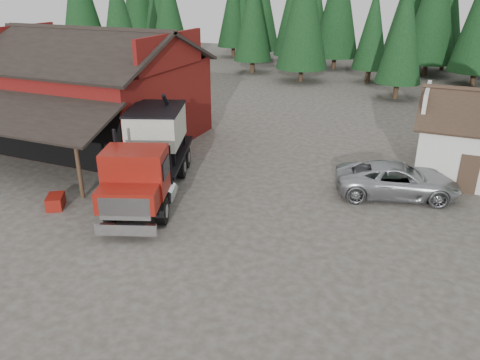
% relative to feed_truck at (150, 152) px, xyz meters
% --- Properties ---
extents(ground, '(120.00, 120.00, 0.00)m').
position_rel_feed_truck_xyz_m(ground, '(2.81, -4.03, -2.09)').
color(ground, '#423B34').
rests_on(ground, ground).
extents(red_barn, '(12.80, 13.63, 7.18)m').
position_rel_feed_truck_xyz_m(red_barn, '(-8.19, 5.87, 0.61)').
color(red_barn, maroon).
rests_on(red_barn, ground).
extents(conifer_backdrop, '(76.00, 16.00, 16.00)m').
position_rel_feed_truck_xyz_m(conifer_backdrop, '(2.81, 37.97, -2.09)').
color(conifer_backdrop, black).
rests_on(conifer_backdrop, ground).
extents(near_pine_a, '(4.40, 4.40, 11.40)m').
position_rel_feed_truck_xyz_m(near_pine_a, '(-19.19, 23.97, 4.31)').
color(near_pine_a, '#382619').
rests_on(near_pine_a, ground).
extents(near_pine_b, '(3.96, 3.96, 10.40)m').
position_rel_feed_truck_xyz_m(near_pine_b, '(8.81, 25.97, 3.80)').
color(near_pine_b, '#382619').
rests_on(near_pine_b, ground).
extents(near_pine_d, '(5.28, 5.28, 13.40)m').
position_rel_feed_truck_xyz_m(near_pine_d, '(-1.19, 29.97, 5.31)').
color(near_pine_d, '#382619').
rests_on(near_pine_d, ground).
extents(feed_truck, '(5.95, 10.17, 4.46)m').
position_rel_feed_truck_xyz_m(feed_truck, '(0.00, 0.00, 0.00)').
color(feed_truck, black).
rests_on(feed_truck, ground).
extents(silver_car, '(6.38, 4.23, 1.63)m').
position_rel_feed_truck_xyz_m(silver_car, '(11.17, 4.30, -1.27)').
color(silver_car, '#A3A5AA').
rests_on(silver_car, ground).
extents(equip_box, '(1.18, 1.30, 0.60)m').
position_rel_feed_truck_xyz_m(equip_box, '(-3.19, -3.28, -1.79)').
color(equip_box, maroon).
rests_on(equip_box, ground).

